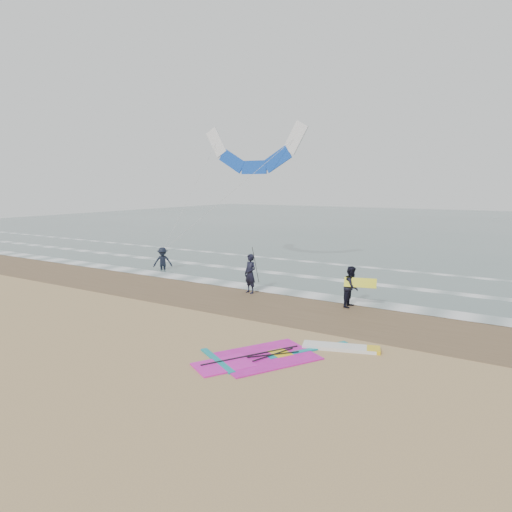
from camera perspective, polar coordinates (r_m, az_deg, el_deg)
The scene contains 11 objects.
ground at distance 14.37m, azimuth -6.71°, elevation -11.77°, with size 120.00×120.00×0.00m, color tan.
sea_water at distance 59.33m, azimuth 23.32°, elevation 3.35°, with size 120.00×80.00×0.02m, color #47605E.
wet_sand_band at distance 19.20m, azimuth 4.49°, elevation -6.37°, with size 120.00×5.00×0.01m, color brown.
foam_waterline at distance 23.13m, azimuth 9.52°, elevation -3.75°, with size 120.00×9.15×0.02m.
windsurf_rig at distance 13.99m, azimuth 3.81°, elevation -12.18°, with size 4.86×4.61×0.12m.
person_standing at distance 21.35m, azimuth -0.73°, elevation -2.22°, with size 0.68×0.44×1.86m, color black.
person_walking at distance 19.39m, azimuth 11.85°, elevation -3.77°, with size 0.84×0.65×1.72m, color black.
person_wading at distance 27.63m, azimuth -11.61°, elevation 0.02°, with size 1.11×0.64×1.72m, color black.
held_pole at distance 21.12m, azimuth -0.05°, elevation -1.15°, with size 0.17×0.86×1.82m.
carried_kiteboard at distance 19.12m, azimuth 12.90°, elevation -3.28°, with size 1.30×0.51×0.39m.
surf_kite at distance 27.38m, azimuth -0.30°, elevation 12.65°, with size 7.81×3.41×7.41m.
Camera 1 is at (8.38, -10.52, 5.07)m, focal length 32.00 mm.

